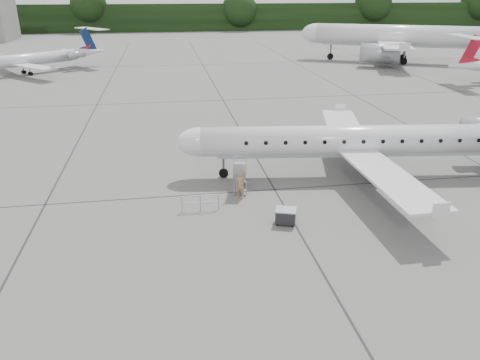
{
  "coord_description": "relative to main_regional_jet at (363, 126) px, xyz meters",
  "views": [
    {
      "loc": [
        -12.6,
        -22.68,
        12.52
      ],
      "look_at": [
        -8.63,
        1.8,
        2.3
      ],
      "focal_mm": 35.0,
      "sensor_mm": 36.0,
      "label": 1
    }
  ],
  "objects": [
    {
      "name": "ground",
      "position": [
        -0.79,
        -6.82,
        -3.69
      ],
      "size": [
        320.0,
        320.0,
        0.0
      ],
      "primitive_type": "plane",
      "color": "slate",
      "rests_on": "ground"
    },
    {
      "name": "treeline",
      "position": [
        -0.79,
        123.18,
        0.31
      ],
      "size": [
        260.0,
        4.0,
        8.0
      ],
      "primitive_type": "cube",
      "color": "black",
      "rests_on": "ground"
    },
    {
      "name": "main_regional_jet",
      "position": [
        0.0,
        0.0,
        0.0
      ],
      "size": [
        31.03,
        24.01,
        7.37
      ],
      "primitive_type": null,
      "rotation": [
        0.0,
        0.0,
        -0.12
      ],
      "color": "silver",
      "rests_on": "ground"
    },
    {
      "name": "airstair",
      "position": [
        -8.82,
        -1.15,
        -2.53
      ],
      "size": [
        1.11,
        2.34,
        2.31
      ],
      "primitive_type": null,
      "rotation": [
        0.0,
        0.0,
        -0.12
      ],
      "color": "silver",
      "rests_on": "ground"
    },
    {
      "name": "passenger",
      "position": [
        -8.97,
        -2.41,
        -2.81
      ],
      "size": [
        0.76,
        0.66,
        1.76
      ],
      "primitive_type": "imported",
      "rotation": [
        0.0,
        0.0,
        -0.46
      ],
      "color": "#90754F",
      "rests_on": "ground"
    },
    {
      "name": "safety_railing",
      "position": [
        -11.67,
        -3.95,
        -3.19
      ],
      "size": [
        2.2,
        0.08,
        1.0
      ],
      "primitive_type": null,
      "rotation": [
        0.0,
        0.0,
        -0.0
      ],
      "color": "#9A9DA2",
      "rests_on": "ground"
    },
    {
      "name": "baggage_cart",
      "position": [
        -7.01,
        -6.4,
        -3.2
      ],
      "size": [
        1.34,
        1.21,
        0.97
      ],
      "primitive_type": null,
      "rotation": [
        0.0,
        0.0,
        -0.32
      ],
      "color": "black",
      "rests_on": "ground"
    },
    {
      "name": "bg_narrowbody",
      "position": [
        27.91,
        51.63,
        2.75
      ],
      "size": [
        43.52,
        38.86,
        12.87
      ],
      "primitive_type": null,
      "rotation": [
        0.0,
        0.0,
        -0.45
      ],
      "color": "silver",
      "rests_on": "ground"
    },
    {
      "name": "bg_regional_left",
      "position": [
        -34.99,
        47.74,
        -0.52
      ],
      "size": [
        29.69,
        28.56,
        6.33
      ],
      "primitive_type": null,
      "rotation": [
        0.0,
        0.0,
        0.67
      ],
      "color": "silver",
      "rests_on": "ground"
    }
  ]
}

